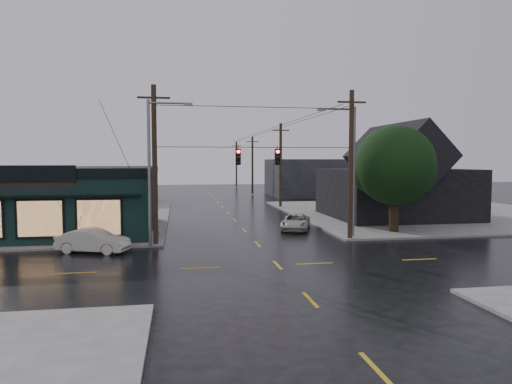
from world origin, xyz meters
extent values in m
plane|color=black|center=(0.00, 0.00, 0.00)|extent=(160.00, 160.00, 0.00)
cube|color=slate|center=(-20.00, 20.00, 0.07)|extent=(28.00, 28.00, 0.15)
cube|color=slate|center=(20.00, 20.00, 0.07)|extent=(28.00, 28.00, 0.15)
cube|color=black|center=(-15.00, 13.00, 2.25)|extent=(16.00, 12.00, 4.20)
cube|color=black|center=(-15.00, 13.00, 4.65)|extent=(16.30, 12.30, 0.60)
cube|color=#FF1E14|center=(-15.00, 6.89, 4.60)|extent=(7.00, 0.16, 0.90)
cube|color=black|center=(15.00, 17.00, 2.40)|extent=(12.00, 11.00, 4.50)
cylinder|color=black|center=(10.79, 8.67, 1.95)|extent=(0.70, 0.70, 3.60)
sphere|color=black|center=(10.79, 8.67, 5.08)|extent=(5.93, 5.93, 5.93)
cylinder|color=black|center=(0.00, 6.50, 6.30)|extent=(13.00, 0.04, 0.04)
cube|color=#383029|center=(-14.00, 40.00, 2.20)|extent=(12.00, 10.00, 4.40)
cube|color=black|center=(16.00, 45.00, 2.80)|extent=(14.00, 12.00, 5.60)
imported|color=beige|center=(-10.04, 5.00, 0.70)|extent=(4.52, 2.79, 1.41)
imported|color=#B8B6AA|center=(3.99, 11.51, 0.62)|extent=(3.43, 4.88, 1.24)
camera|label=1|loc=(-5.05, -22.89, 5.46)|focal=32.00mm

